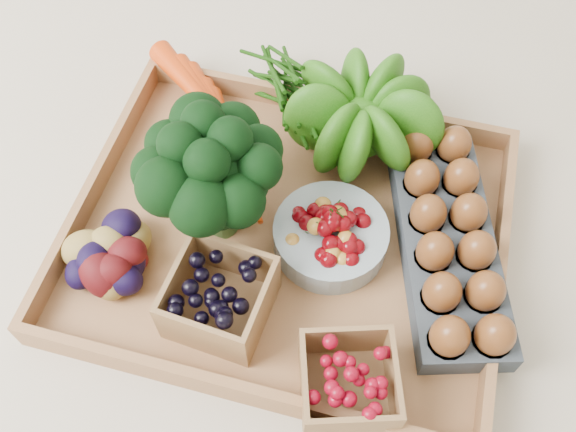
% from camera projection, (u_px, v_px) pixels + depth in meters
% --- Properties ---
extents(ground, '(4.00, 4.00, 0.00)m').
position_uv_depth(ground, '(288.00, 240.00, 0.86)').
color(ground, beige).
rests_on(ground, ground).
extents(tray, '(0.55, 0.45, 0.01)m').
position_uv_depth(tray, '(288.00, 237.00, 0.85)').
color(tray, '#A26F43').
rests_on(tray, ground).
extents(carrots, '(0.24, 0.17, 0.06)m').
position_uv_depth(carrots, '(222.00, 126.00, 0.90)').
color(carrots, red).
rests_on(carrots, tray).
extents(lettuce, '(0.14, 0.14, 0.14)m').
position_uv_depth(lettuce, '(361.00, 109.00, 0.86)').
color(lettuce, '#17540D').
rests_on(lettuce, tray).
extents(broccoli, '(0.18, 0.18, 0.14)m').
position_uv_depth(broccoli, '(214.00, 193.00, 0.79)').
color(broccoli, black).
rests_on(broccoli, tray).
extents(cherry_bowl, '(0.15, 0.15, 0.04)m').
position_uv_depth(cherry_bowl, '(330.00, 237.00, 0.82)').
color(cherry_bowl, '#8C9EA5').
rests_on(cherry_bowl, tray).
extents(egg_carton, '(0.20, 0.34, 0.04)m').
position_uv_depth(egg_carton, '(447.00, 245.00, 0.81)').
color(egg_carton, '#3D444E').
rests_on(egg_carton, tray).
extents(potatoes, '(0.13, 0.13, 0.07)m').
position_uv_depth(potatoes, '(110.00, 255.00, 0.78)').
color(potatoes, '#3E0A0C').
rests_on(potatoes, tray).
extents(punnet_blackberry, '(0.12, 0.12, 0.08)m').
position_uv_depth(punnet_blackberry, '(220.00, 297.00, 0.75)').
color(punnet_blackberry, black).
rests_on(punnet_blackberry, tray).
extents(punnet_raspberry, '(0.13, 0.13, 0.07)m').
position_uv_depth(punnet_raspberry, '(348.00, 383.00, 0.70)').
color(punnet_raspberry, maroon).
rests_on(punnet_raspberry, tray).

